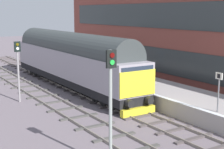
% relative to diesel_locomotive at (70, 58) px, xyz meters
% --- Properties ---
extents(ground_plane, '(140.00, 140.00, 0.00)m').
position_rel_diesel_locomotive_xyz_m(ground_plane, '(-0.00, -7.01, -2.49)').
color(ground_plane, slate).
rests_on(ground_plane, ground).
extents(track_main, '(2.50, 60.00, 0.15)m').
position_rel_diesel_locomotive_xyz_m(track_main, '(-0.00, -7.01, -2.43)').
color(track_main, gray).
rests_on(track_main, ground).
extents(track_adjacent_west, '(2.50, 60.00, 0.15)m').
position_rel_diesel_locomotive_xyz_m(track_adjacent_west, '(-3.29, -7.01, -2.43)').
color(track_adjacent_west, gray).
rests_on(track_adjacent_west, ground).
extents(station_platform, '(4.00, 44.00, 1.01)m').
position_rel_diesel_locomotive_xyz_m(station_platform, '(3.60, -7.01, -1.99)').
color(station_platform, '#A49D9D').
rests_on(station_platform, ground).
extents(station_building, '(4.18, 41.02, 11.60)m').
position_rel_diesel_locomotive_xyz_m(station_building, '(9.31, -6.44, 3.31)').
color(station_building, brown).
rests_on(station_building, ground).
extents(diesel_locomotive, '(2.74, 19.47, 4.68)m').
position_rel_diesel_locomotive_xyz_m(diesel_locomotive, '(0.00, 0.00, 0.00)').
color(diesel_locomotive, black).
rests_on(diesel_locomotive, ground).
extents(signal_post_near, '(0.44, 0.22, 4.88)m').
position_rel_diesel_locomotive_xyz_m(signal_post_near, '(-5.19, -14.70, 0.52)').
color(signal_post_near, gray).
rests_on(signal_post_near, ground).
extents(signal_post_mid, '(0.44, 0.22, 4.31)m').
position_rel_diesel_locomotive_xyz_m(signal_post_mid, '(-5.19, -2.46, 0.21)').
color(signal_post_mid, gray).
rests_on(signal_post_mid, ground).
extents(platform_number_sign, '(0.10, 0.44, 2.15)m').
position_rel_diesel_locomotive_xyz_m(platform_number_sign, '(2.10, -13.92, -0.06)').
color(platform_number_sign, slate).
rests_on(platform_number_sign, station_platform).
extents(waiting_passenger, '(0.39, 0.50, 1.64)m').
position_rel_diesel_locomotive_xyz_m(waiting_passenger, '(4.01, 0.68, -0.50)').
color(waiting_passenger, '#2D3638').
rests_on(waiting_passenger, station_platform).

